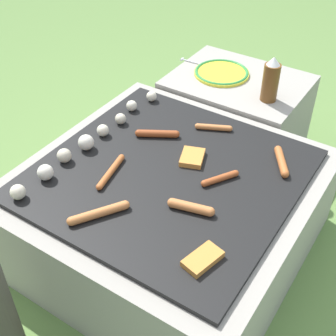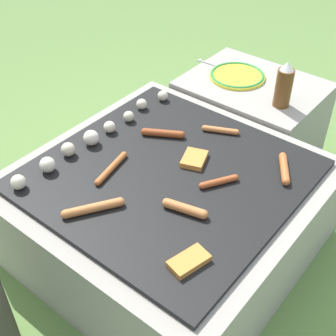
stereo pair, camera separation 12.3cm
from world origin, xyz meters
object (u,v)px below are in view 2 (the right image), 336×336
Objects in this scene: sausage_front_center at (284,169)px; fork_utensil at (216,66)px; condiment_bottle at (284,85)px; plate_colorful at (237,76)px.

fork_utensil is at bearing 51.14° from sausage_front_center.
fork_utensil is at bearing 73.55° from condiment_bottle.
sausage_front_center is 0.45m from condiment_bottle.
plate_colorful is at bearing -101.73° from fork_utensil.
plate_colorful is at bearing 71.27° from condiment_bottle.
condiment_bottle reaches higher than fork_utensil.
sausage_front_center is 0.80m from fork_utensil.
fork_utensil is (0.50, 0.63, -0.01)m from sausage_front_center.
sausage_front_center is 0.65× the size of fork_utensil.
sausage_front_center is 0.57× the size of plate_colorful.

